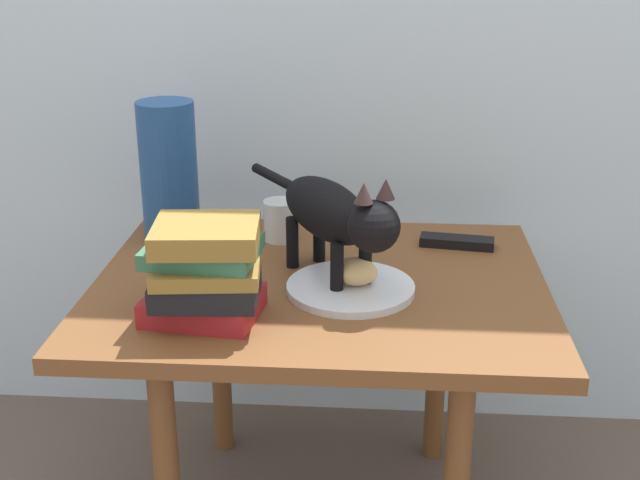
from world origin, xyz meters
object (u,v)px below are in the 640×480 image
at_px(side_table, 320,313).
at_px(plate, 351,288).
at_px(cat, 335,215).
at_px(green_vase, 169,171).
at_px(book_stack, 205,272).
at_px(tv_remote, 457,242).
at_px(bread_roll, 355,271).
at_px(candle_jar, 280,223).

relative_size(side_table, plate, 3.61).
bearing_deg(cat, green_vase, 149.19).
distance_m(book_stack, tv_remote, 0.58).
distance_m(side_table, cat, 0.20).
relative_size(bread_roll, tv_remote, 0.53).
height_order(plate, green_vase, green_vase).
bearing_deg(green_vase, book_stack, -68.47).
height_order(side_table, cat, cat).
distance_m(green_vase, candle_jar, 0.25).
xyz_separation_m(cat, green_vase, (-0.35, 0.21, 0.01)).
distance_m(cat, green_vase, 0.41).
height_order(side_table, bread_roll, bread_roll).
height_order(cat, book_stack, cat).
relative_size(bread_roll, candle_jar, 0.94).
bearing_deg(candle_jar, tv_remote, -2.18).
distance_m(candle_jar, tv_remote, 0.37).
bearing_deg(tv_remote, plate, -123.04).
height_order(side_table, plate, plate).
relative_size(book_stack, candle_jar, 2.43).
relative_size(side_table, book_stack, 4.05).
bearing_deg(plate, book_stack, -151.88).
bearing_deg(tv_remote, green_vase, -172.98).
bearing_deg(plate, cat, 127.64).
bearing_deg(candle_jar, bread_roll, -56.85).
bearing_deg(candle_jar, book_stack, -101.90).
bearing_deg(side_table, plate, -38.97).
distance_m(plate, cat, 0.14).
distance_m(cat, tv_remote, 0.34).
bearing_deg(green_vase, cat, -30.81).
bearing_deg(bread_roll, green_vase, 147.55).
bearing_deg(cat, side_table, 165.38).
bearing_deg(tv_remote, cat, -132.22).
relative_size(book_stack, green_vase, 0.71).
relative_size(plate, book_stack, 1.12).
height_order(side_table, candle_jar, candle_jar).
relative_size(bread_roll, green_vase, 0.28).
xyz_separation_m(plate, tv_remote, (0.21, 0.24, 0.00)).
distance_m(bread_roll, candle_jar, 0.30).
bearing_deg(book_stack, green_vase, 111.53).
height_order(green_vase, tv_remote, green_vase).
bearing_deg(plate, side_table, 141.03).
relative_size(candle_jar, tv_remote, 0.57).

